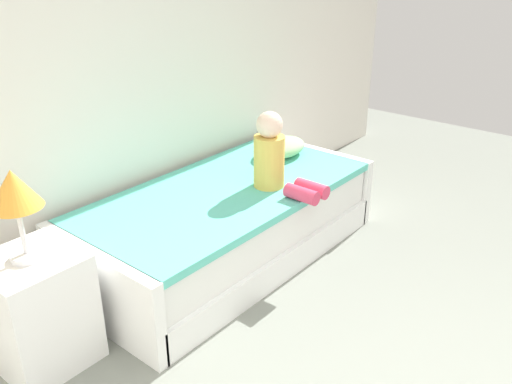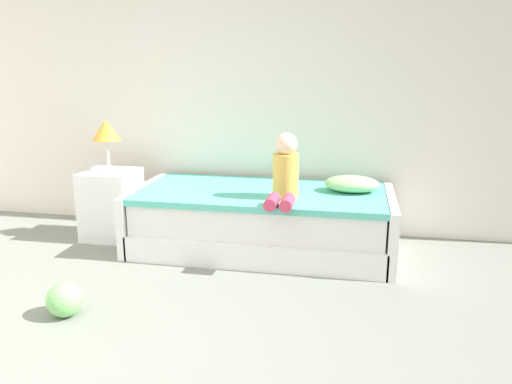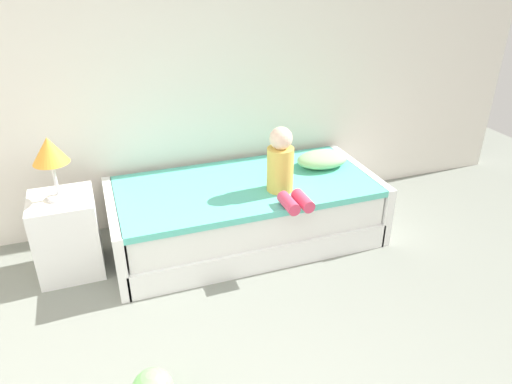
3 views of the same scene
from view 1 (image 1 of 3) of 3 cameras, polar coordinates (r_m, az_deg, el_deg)
wall_rear at (r=3.29m, az=-20.24°, el=14.45°), size 7.20×0.10×2.90m
bed at (r=3.64m, az=-3.04°, el=-3.32°), size 2.11×1.00×0.50m
nightstand at (r=2.94m, az=-21.89°, el=-11.49°), size 0.44×0.44×0.60m
table_lamp at (r=2.64m, az=-24.03°, el=-0.14°), size 0.24×0.24×0.45m
child_figure at (r=3.47m, az=2.02°, el=3.57°), size 0.20×0.51×0.50m
pillow at (r=4.07m, az=2.63°, el=4.72°), size 0.44×0.30×0.13m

